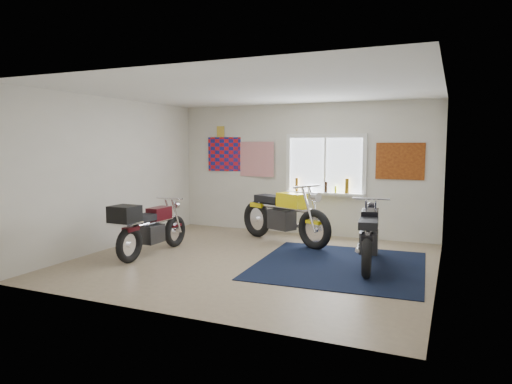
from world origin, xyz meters
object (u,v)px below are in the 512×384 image
at_px(yellow_triumph, 284,216).
at_px(maroon_tourer, 148,227).
at_px(navy_rug, 339,265).
at_px(black_chrome_bike, 369,238).

relative_size(yellow_triumph, maroon_tourer, 1.16).
relative_size(navy_rug, maroon_tourer, 1.42).
relative_size(yellow_triumph, black_chrome_bike, 1.08).
bearing_deg(yellow_triumph, maroon_tourer, -107.63).
bearing_deg(black_chrome_bike, maroon_tourer, 96.22).
bearing_deg(yellow_triumph, navy_rug, -17.49).
height_order(yellow_triumph, maroon_tourer, yellow_triumph).
bearing_deg(maroon_tourer, navy_rug, -76.53).
distance_m(yellow_triumph, black_chrome_bike, 2.08).
xyz_separation_m(navy_rug, black_chrome_bike, (0.41, 0.17, 0.44)).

